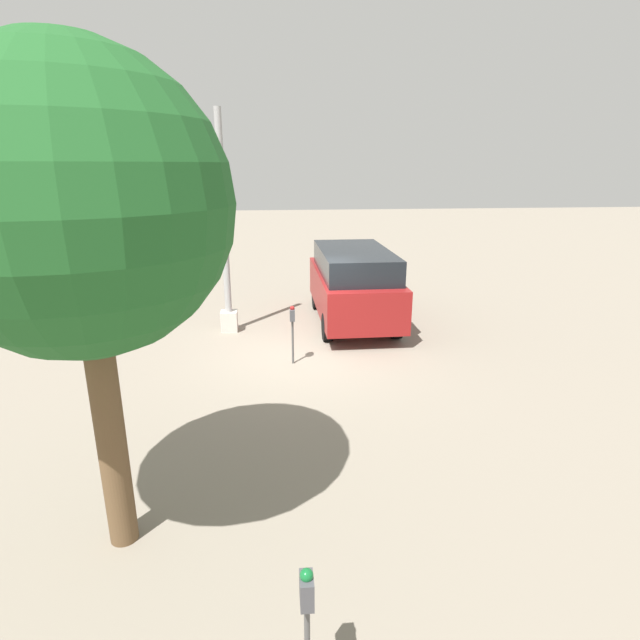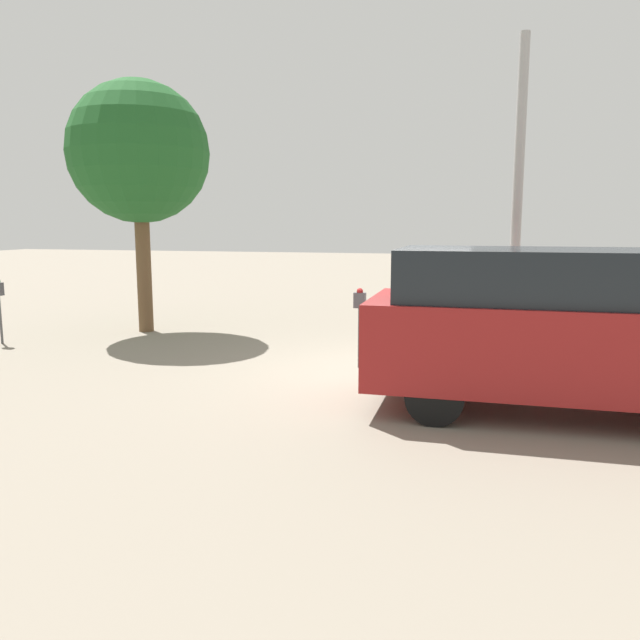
{
  "view_description": "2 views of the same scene",
  "coord_description": "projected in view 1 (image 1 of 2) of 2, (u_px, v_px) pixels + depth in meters",
  "views": [
    {
      "loc": [
        -11.15,
        0.84,
        4.34
      ],
      "look_at": [
        -0.91,
        -0.23,
        1.13
      ],
      "focal_mm": 28.0,
      "sensor_mm": 36.0,
      "label": 1
    },
    {
      "loc": [
        1.43,
        -9.87,
        2.45
      ],
      "look_at": [
        -0.91,
        -0.9,
        1.0
      ],
      "focal_mm": 35.0,
      "sensor_mm": 36.0,
      "label": 2
    }
  ],
  "objects": [
    {
      "name": "ground_plane",
      "position": [
        307.0,
        354.0,
        11.97
      ],
      "size": [
        80.0,
        80.0,
        0.0
      ],
      "primitive_type": "plane",
      "color": "gray"
    },
    {
      "name": "parking_meter_far",
      "position": [
        307.0,
        605.0,
        3.99
      ],
      "size": [
        0.2,
        0.11,
        1.33
      ],
      "rotation": [
        0.0,
        0.0,
        -0.01
      ],
      "color": "#4C4C4C",
      "rests_on": "ground"
    },
    {
      "name": "parked_van",
      "position": [
        353.0,
        283.0,
        14.06
      ],
      "size": [
        4.89,
        2.07,
        2.12
      ],
      "rotation": [
        0.0,
        0.0,
        -0.0
      ],
      "color": "maroon",
      "rests_on": "ground"
    },
    {
      "name": "lamp_post",
      "position": [
        226.0,
        258.0,
        13.06
      ],
      "size": [
        0.44,
        0.44,
        5.69
      ],
      "color": "beige",
      "rests_on": "ground"
    },
    {
      "name": "street_tree",
      "position": [
        78.0,
        208.0,
        4.9
      ],
      "size": [
        3.08,
        3.08,
        5.51
      ],
      "color": "brown",
      "rests_on": "ground"
    },
    {
      "name": "parking_meter_near",
      "position": [
        292.0,
        321.0,
        11.12
      ],
      "size": [
        0.2,
        0.11,
        1.36
      ],
      "rotation": [
        0.0,
        0.0,
        -0.01
      ],
      "color": "#4C4C4C",
      "rests_on": "ground"
    }
  ]
}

